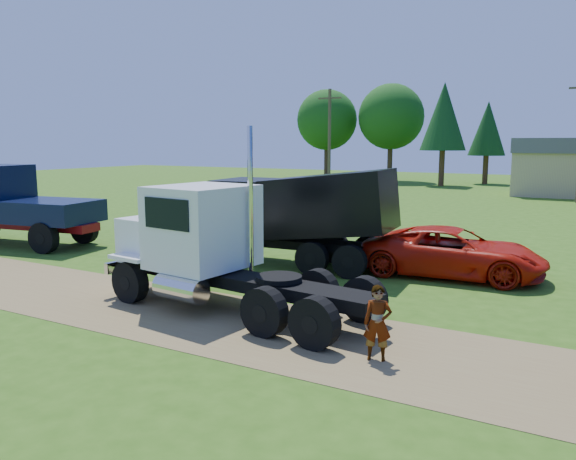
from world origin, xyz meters
The scene contains 10 objects.
ground centered at (0.00, 0.00, 0.00)m, with size 140.00×140.00×0.00m, color #2F5813.
dirt_track centered at (0.00, 0.00, 0.01)m, with size 120.00×4.20×0.01m, color brown.
white_semi_tractor centered at (-1.64, 1.01, 1.64)m, with size 8.11×3.44×4.81m.
black_dump_truck centered at (-2.02, 6.47, 1.93)m, with size 8.21×3.07×3.51m.
navy_truck centered at (-14.80, 4.18, 1.74)m, with size 8.01×3.87×3.40m.
orange_pickup centered at (3.48, 7.60, 0.81)m, with size 2.69×5.82×1.62m, color red.
spectator_a centered at (3.86, -0.48, 0.78)m, with size 0.57×0.37×1.55m, color #999999.
spectator_b centered at (-1.71, 9.65, 0.86)m, with size 0.83×0.65×1.72m, color #999999.
tan_shed centered at (4.00, 40.00, 2.42)m, with size 6.20×5.40×4.70m.
tree_row centered at (1.12, 49.94, 6.99)m, with size 54.82×14.20×11.13m.
Camera 1 is at (7.63, -10.84, 4.40)m, focal length 35.00 mm.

